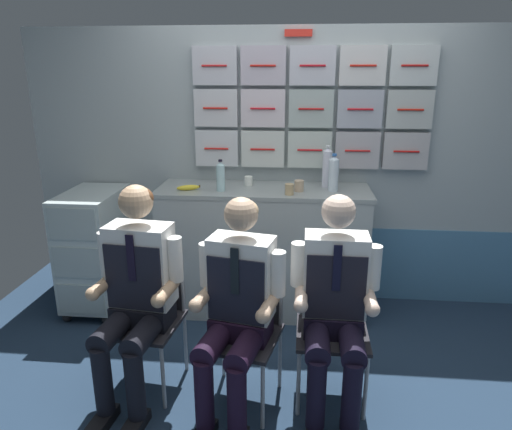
# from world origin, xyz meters

# --- Properties ---
(ground) EXTENTS (4.80, 4.80, 0.04)m
(ground) POSITION_xyz_m (0.00, 0.00, -0.02)
(ground) COLOR #1E3046
(galley_bulkhead) EXTENTS (4.20, 0.14, 2.15)m
(galley_bulkhead) POSITION_xyz_m (0.02, 1.37, 1.10)
(galley_bulkhead) COLOR #A2AEB1
(galley_bulkhead) RESTS_ON ground
(galley_counter) EXTENTS (1.59, 0.53, 0.99)m
(galley_counter) POSITION_xyz_m (-0.21, 1.09, 0.50)
(galley_counter) COLOR #9AA5A5
(galley_counter) RESTS_ON ground
(service_trolley) EXTENTS (0.40, 0.65, 0.95)m
(service_trolley) POSITION_xyz_m (-1.53, 1.00, 0.51)
(service_trolley) COLOR black
(service_trolley) RESTS_ON ground
(folding_chair_left) EXTENTS (0.44, 0.44, 0.82)m
(folding_chair_left) POSITION_xyz_m (-0.82, 0.17, 0.50)
(folding_chair_left) COLOR #A8AAAF
(folding_chair_left) RESTS_ON ground
(crew_member_left) EXTENTS (0.50, 0.64, 1.24)m
(crew_member_left) POSITION_xyz_m (-0.84, 0.01, 0.68)
(crew_member_left) COLOR black
(crew_member_left) RESTS_ON ground
(folding_chair_center) EXTENTS (0.47, 0.48, 0.82)m
(folding_chair_center) POSITION_xyz_m (-0.23, 0.07, 0.50)
(folding_chair_center) COLOR #A8AAAF
(folding_chair_center) RESTS_ON ground
(crew_member_center) EXTENTS (0.49, 0.64, 1.21)m
(crew_member_center) POSITION_xyz_m (-0.26, -0.08, 0.66)
(crew_member_center) COLOR black
(crew_member_center) RESTS_ON ground
(folding_chair_right) EXTENTS (0.41, 0.41, 0.82)m
(folding_chair_right) POSITION_xyz_m (0.26, 0.16, 0.50)
(folding_chair_right) COLOR #A8AAAF
(folding_chair_right) RESTS_ON ground
(crew_member_right) EXTENTS (0.49, 0.59, 1.22)m
(crew_member_right) POSITION_xyz_m (0.26, 0.00, 0.66)
(crew_member_right) COLOR black
(crew_member_right) RESTS_ON ground
(water_bottle_clear) EXTENTS (0.06, 0.06, 0.23)m
(water_bottle_clear) POSITION_xyz_m (-0.52, 0.99, 1.10)
(water_bottle_clear) COLOR #AED9DF
(water_bottle_clear) RESTS_ON galley_counter
(water_bottle_blue_cap) EXTENTS (0.07, 0.07, 0.31)m
(water_bottle_blue_cap) POSITION_xyz_m (0.26, 1.18, 1.14)
(water_bottle_blue_cap) COLOR silver
(water_bottle_blue_cap) RESTS_ON galley_counter
(sparkling_bottle_green) EXTENTS (0.07, 0.07, 0.27)m
(sparkling_bottle_green) POSITION_xyz_m (0.30, 1.06, 1.12)
(sparkling_bottle_green) COLOR silver
(sparkling_bottle_green) RESTS_ON galley_counter
(paper_cup_tan) EXTENTS (0.06, 0.06, 0.07)m
(paper_cup_tan) POSITION_xyz_m (-0.33, 1.17, 1.03)
(paper_cup_tan) COLOR white
(paper_cup_tan) RESTS_ON galley_counter
(coffee_cup_white) EXTENTS (0.06, 0.06, 0.08)m
(coffee_cup_white) POSITION_xyz_m (-0.02, 0.92, 1.03)
(coffee_cup_white) COLOR tan
(coffee_cup_white) RESTS_ON galley_counter
(paper_cup_blue) EXTENTS (0.07, 0.07, 0.08)m
(paper_cup_blue) POSITION_xyz_m (0.05, 1.02, 1.03)
(paper_cup_blue) COLOR tan
(paper_cup_blue) RESTS_ON galley_counter
(snack_banana) EXTENTS (0.17, 0.10, 0.04)m
(snack_banana) POSITION_xyz_m (-0.76, 0.98, 1.01)
(snack_banana) COLOR yellow
(snack_banana) RESTS_ON galley_counter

